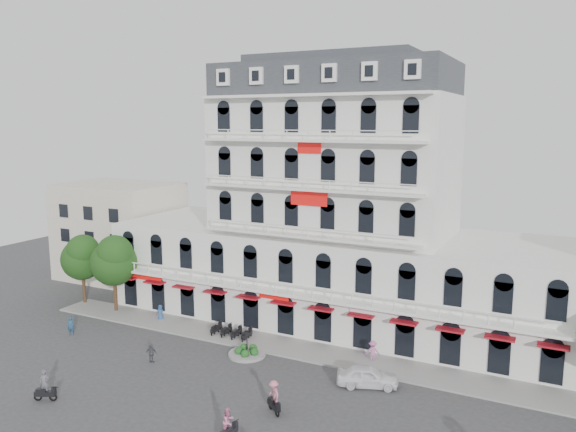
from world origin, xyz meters
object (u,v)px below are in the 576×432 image
at_px(rider_center, 274,396).
at_px(rider_west, 45,387).
at_px(parked_car, 367,376).
at_px(rider_southwest, 228,424).

bearing_deg(rider_center, rider_west, -121.37).
distance_m(parked_car, rider_west, 23.33).
bearing_deg(rider_southwest, rider_west, 102.98).
height_order(rider_southwest, rider_center, rider_center).
xyz_separation_m(parked_car, rider_west, (-19.75, -12.42, 0.30)).
height_order(rider_west, rider_southwest, rider_west).
bearing_deg(rider_southwest, parked_car, -18.58).
xyz_separation_m(parked_car, rider_southwest, (-5.28, -10.95, 0.40)).
height_order(parked_car, rider_southwest, rider_southwest).
relative_size(parked_car, rider_southwest, 2.01).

